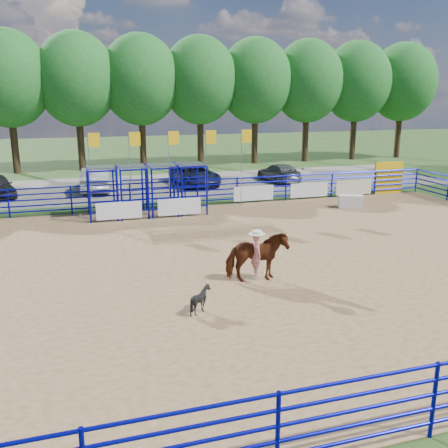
{
  "coord_description": "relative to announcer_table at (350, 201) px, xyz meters",
  "views": [
    {
      "loc": [
        -5.85,
        -16.35,
        6.01
      ],
      "look_at": [
        -0.53,
        1.0,
        1.3
      ],
      "focal_mm": 40.0,
      "sensor_mm": 36.0,
      "label": 1
    }
  ],
  "objects": [
    {
      "name": "calf",
      "position": [
        -11.24,
        -10.77,
        0.04
      ],
      "size": [
        0.75,
        0.68,
        0.77
      ],
      "primitive_type": "imported",
      "rotation": [
        0.0,
        0.0,
        1.49
      ],
      "color": "black",
      "rests_on": "arena_dirt"
    },
    {
      "name": "horse_and_rider",
      "position": [
        -8.87,
        -8.94,
        0.57
      ],
      "size": [
        2.06,
        1.09,
        2.45
      ],
      "color": "#612C13",
      "rests_on": "arena_dirt"
    },
    {
      "name": "arena_dirt",
      "position": [
        -8.6,
        -7.14,
        -0.35
      ],
      "size": [
        30.0,
        20.0,
        0.02
      ],
      "primitive_type": "cube",
      "color": "#9E7B4F",
      "rests_on": "ground"
    },
    {
      "name": "gravel_strip",
      "position": [
        -8.6,
        9.86,
        -0.36
      ],
      "size": [
        40.0,
        10.0,
        0.01
      ],
      "primitive_type": "cube",
      "color": "slate",
      "rests_on": "ground"
    },
    {
      "name": "treeline",
      "position": [
        -8.6,
        18.86,
        7.17
      ],
      "size": [
        56.4,
        6.4,
        11.24
      ],
      "color": "#3F2B19",
      "rests_on": "ground"
    },
    {
      "name": "car_b",
      "position": [
        -12.96,
        9.19,
        0.44
      ],
      "size": [
        2.26,
        4.97,
        1.58
      ],
      "primitive_type": "imported",
      "rotation": [
        0.0,
        0.0,
        3.02
      ],
      "color": "gray",
      "rests_on": "gravel_strip"
    },
    {
      "name": "perimeter_fence",
      "position": [
        -8.6,
        -7.14,
        0.39
      ],
      "size": [
        30.1,
        20.1,
        1.5
      ],
      "color": "#07089D",
      "rests_on": "ground"
    },
    {
      "name": "car_c",
      "position": [
        -6.49,
        9.38,
        0.38
      ],
      "size": [
        2.84,
        5.46,
        1.47
      ],
      "primitive_type": "imported",
      "rotation": [
        0.0,
        0.0,
        0.08
      ],
      "color": "#151836",
      "rests_on": "gravel_strip"
    },
    {
      "name": "chute_assembly",
      "position": [
        -10.5,
        1.7,
        0.89
      ],
      "size": [
        19.32,
        2.41,
        4.2
      ],
      "color": "#07089D",
      "rests_on": "ground"
    },
    {
      "name": "announcer_table",
      "position": [
        0.0,
        0.0,
        0.0
      ],
      "size": [
        1.43,
        1.06,
        0.69
      ],
      "primitive_type": "cube",
      "rotation": [
        0.0,
        0.0,
        -0.4
      ],
      "color": "white",
      "rests_on": "arena_dirt"
    },
    {
      "name": "car_d",
      "position": [
        -0.38,
        9.04,
        0.28
      ],
      "size": [
        2.1,
        4.47,
        1.26
      ],
      "primitive_type": "imported",
      "rotation": [
        0.0,
        0.0,
        3.22
      ],
      "color": "#5D5D5F",
      "rests_on": "gravel_strip"
    },
    {
      "name": "ground",
      "position": [
        -8.6,
        -7.14,
        -0.36
      ],
      "size": [
        120.0,
        120.0,
        0.0
      ],
      "primitive_type": "plane",
      "color": "#325020",
      "rests_on": "ground"
    }
  ]
}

